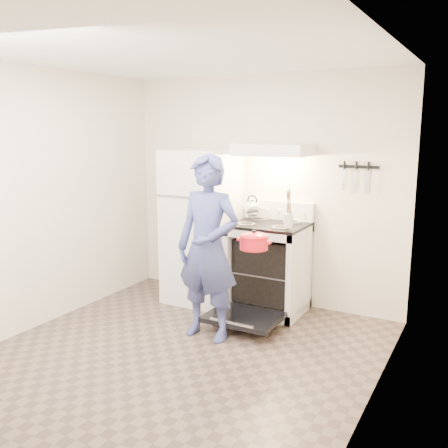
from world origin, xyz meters
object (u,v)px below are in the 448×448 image
at_px(refrigerator, 202,226).
at_px(person, 208,248).
at_px(tea_kettle, 252,207).
at_px(stove_body, 269,269).
at_px(dutch_oven, 254,243).

xyz_separation_m(refrigerator, person, (0.59, -0.87, 0.00)).
xyz_separation_m(tea_kettle, person, (0.05, -1.02, -0.23)).
distance_m(stove_body, tea_kettle, 0.69).
distance_m(person, dutch_oven, 0.42).
height_order(refrigerator, dutch_oven, refrigerator).
relative_size(stove_body, tea_kettle, 3.46).
distance_m(tea_kettle, person, 1.05).
xyz_separation_m(refrigerator, dutch_oven, (0.95, -0.64, 0.04)).
bearing_deg(dutch_oven, tea_kettle, 116.62).
relative_size(refrigerator, stove_body, 1.85).
height_order(refrigerator, tea_kettle, refrigerator).
bearing_deg(stove_body, tea_kettle, 153.62).
xyz_separation_m(refrigerator, stove_body, (0.81, 0.02, -0.39)).
relative_size(refrigerator, tea_kettle, 6.39).
bearing_deg(stove_body, refrigerator, -178.23).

